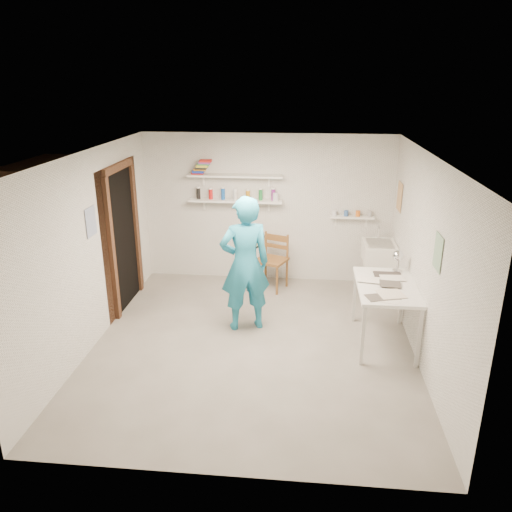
# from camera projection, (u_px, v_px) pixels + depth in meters

# --- Properties ---
(floor) EXTENTS (4.00, 4.50, 0.02)m
(floor) POSITION_uv_depth(u_px,v_px,m) (253.00, 345.00, 6.37)
(floor) COLOR slate
(floor) RESTS_ON ground
(ceiling) EXTENTS (4.00, 4.50, 0.02)m
(ceiling) POSITION_uv_depth(u_px,v_px,m) (252.00, 153.00, 5.55)
(ceiling) COLOR silver
(ceiling) RESTS_ON wall_back
(wall_back) EXTENTS (4.00, 0.02, 2.40)m
(wall_back) POSITION_uv_depth(u_px,v_px,m) (267.00, 209.00, 8.07)
(wall_back) COLOR silver
(wall_back) RESTS_ON ground
(wall_front) EXTENTS (4.00, 0.02, 2.40)m
(wall_front) POSITION_uv_depth(u_px,v_px,m) (222.00, 354.00, 3.84)
(wall_front) COLOR silver
(wall_front) RESTS_ON ground
(wall_left) EXTENTS (0.02, 4.50, 2.40)m
(wall_left) POSITION_uv_depth(u_px,v_px,m) (91.00, 250.00, 6.14)
(wall_left) COLOR silver
(wall_left) RESTS_ON ground
(wall_right) EXTENTS (0.02, 4.50, 2.40)m
(wall_right) POSITION_uv_depth(u_px,v_px,m) (425.00, 261.00, 5.77)
(wall_right) COLOR silver
(wall_right) RESTS_ON ground
(doorway_recess) EXTENTS (0.02, 0.90, 2.00)m
(doorway_recess) POSITION_uv_depth(u_px,v_px,m) (123.00, 240.00, 7.19)
(doorway_recess) COLOR black
(doorway_recess) RESTS_ON wall_left
(corridor_box) EXTENTS (1.40, 1.50, 2.10)m
(corridor_box) POSITION_uv_depth(u_px,v_px,m) (76.00, 235.00, 7.24)
(corridor_box) COLOR brown
(corridor_box) RESTS_ON ground
(door_lintel) EXTENTS (0.06, 1.05, 0.10)m
(door_lintel) POSITION_uv_depth(u_px,v_px,m) (118.00, 167.00, 6.84)
(door_lintel) COLOR brown
(door_lintel) RESTS_ON wall_left
(door_jamb_near) EXTENTS (0.06, 0.10, 2.00)m
(door_jamb_near) POSITION_uv_depth(u_px,v_px,m) (112.00, 251.00, 6.72)
(door_jamb_near) COLOR brown
(door_jamb_near) RESTS_ON ground
(door_jamb_far) EXTENTS (0.06, 0.10, 2.00)m
(door_jamb_far) POSITION_uv_depth(u_px,v_px,m) (136.00, 230.00, 7.66)
(door_jamb_far) COLOR brown
(door_jamb_far) RESTS_ON ground
(shelf_lower) EXTENTS (1.50, 0.22, 0.03)m
(shelf_lower) POSITION_uv_depth(u_px,v_px,m) (235.00, 201.00, 7.95)
(shelf_lower) COLOR white
(shelf_lower) RESTS_ON wall_back
(shelf_upper) EXTENTS (1.50, 0.22, 0.03)m
(shelf_upper) POSITION_uv_depth(u_px,v_px,m) (235.00, 176.00, 7.81)
(shelf_upper) COLOR white
(shelf_upper) RESTS_ON wall_back
(ledge_shelf) EXTENTS (0.70, 0.14, 0.03)m
(ledge_shelf) POSITION_uv_depth(u_px,v_px,m) (352.00, 217.00, 7.89)
(ledge_shelf) COLOR white
(ledge_shelf) RESTS_ON wall_back
(poster_left) EXTENTS (0.01, 0.28, 0.36)m
(poster_left) POSITION_uv_depth(u_px,v_px,m) (91.00, 222.00, 6.07)
(poster_left) COLOR #334C7F
(poster_left) RESTS_ON wall_left
(poster_right_a) EXTENTS (0.01, 0.34, 0.42)m
(poster_right_a) POSITION_uv_depth(u_px,v_px,m) (399.00, 197.00, 7.34)
(poster_right_a) COLOR #995933
(poster_right_a) RESTS_ON wall_right
(poster_right_b) EXTENTS (0.01, 0.30, 0.38)m
(poster_right_b) POSITION_uv_depth(u_px,v_px,m) (438.00, 252.00, 5.16)
(poster_right_b) COLOR #3F724C
(poster_right_b) RESTS_ON wall_right
(belfast_sink) EXTENTS (0.48, 0.60, 0.30)m
(belfast_sink) POSITION_uv_depth(u_px,v_px,m) (379.00, 253.00, 7.56)
(belfast_sink) COLOR white
(belfast_sink) RESTS_ON wall_right
(man) EXTENTS (0.77, 0.63, 1.82)m
(man) POSITION_uv_depth(u_px,v_px,m) (245.00, 264.00, 6.49)
(man) COLOR teal
(man) RESTS_ON ground
(wall_clock) EXTENTS (0.32, 0.14, 0.33)m
(wall_clock) POSITION_uv_depth(u_px,v_px,m) (252.00, 237.00, 6.58)
(wall_clock) COLOR beige
(wall_clock) RESTS_ON man
(wooden_chair) EXTENTS (0.58, 0.56, 0.96)m
(wooden_chair) POSITION_uv_depth(u_px,v_px,m) (271.00, 260.00, 7.88)
(wooden_chair) COLOR brown
(wooden_chair) RESTS_ON ground
(work_table) EXTENTS (0.72, 1.20, 0.80)m
(work_table) POSITION_uv_depth(u_px,v_px,m) (384.00, 314.00, 6.27)
(work_table) COLOR white
(work_table) RESTS_ON ground
(desk_lamp) EXTENTS (0.15, 0.15, 0.15)m
(desk_lamp) POSITION_uv_depth(u_px,v_px,m) (398.00, 256.00, 6.49)
(desk_lamp) COLOR silver
(desk_lamp) RESTS_ON work_table
(spray_cans) EXTENTS (1.26, 0.06, 0.17)m
(spray_cans) POSITION_uv_depth(u_px,v_px,m) (235.00, 195.00, 7.91)
(spray_cans) COLOR black
(spray_cans) RESTS_ON shelf_lower
(book_stack) EXTENTS (0.32, 0.14, 0.22)m
(book_stack) POSITION_uv_depth(u_px,v_px,m) (202.00, 167.00, 7.82)
(book_stack) COLOR red
(book_stack) RESTS_ON shelf_upper
(ledge_pots) EXTENTS (0.48, 0.07, 0.09)m
(ledge_pots) POSITION_uv_depth(u_px,v_px,m) (352.00, 213.00, 7.87)
(ledge_pots) COLOR silver
(ledge_pots) RESTS_ON ledge_shelf
(papers) EXTENTS (0.30, 0.22, 0.03)m
(papers) POSITION_uv_depth(u_px,v_px,m) (387.00, 284.00, 6.13)
(papers) COLOR silver
(papers) RESTS_ON work_table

